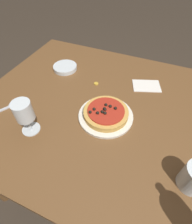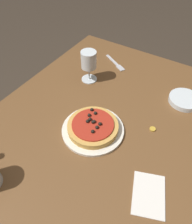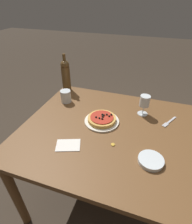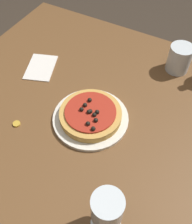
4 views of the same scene
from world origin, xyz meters
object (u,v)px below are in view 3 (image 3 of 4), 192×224
at_px(side_bowl, 151,160).
at_px(bottle_cap, 113,145).
at_px(pizza, 102,119).
at_px(wine_glass, 145,102).
at_px(dinner_plate, 102,121).
at_px(water_cup, 66,96).
at_px(wine_bottle, 66,75).
at_px(fork, 169,122).
at_px(dining_table, 108,138).

bearing_deg(side_bowl, bottle_cap, 165.49).
distance_m(pizza, wine_glass, 0.34).
distance_m(dinner_plate, water_cup, 0.41).
distance_m(pizza, bottle_cap, 0.24).
height_order(dinner_plate, wine_bottle, wine_bottle).
xyz_separation_m(dinner_plate, wine_bottle, (-0.45, 0.36, 0.14)).
bearing_deg(bottle_cap, fork, 46.69).
bearing_deg(side_bowl, wine_glass, 101.63).
height_order(wine_glass, wine_bottle, wine_bottle).
height_order(wine_bottle, side_bowl, wine_bottle).
bearing_deg(water_cup, bottle_cap, -36.62).
height_order(wine_glass, side_bowl, wine_glass).
relative_size(dining_table, wine_glass, 7.48).
height_order(dining_table, bottle_cap, bottle_cap).
relative_size(dining_table, side_bowl, 8.39).
height_order(pizza, bottle_cap, pizza).
height_order(pizza, fork, pizza).
bearing_deg(pizza, dining_table, -42.00).
bearing_deg(wine_glass, dinner_plate, -144.14).
height_order(wine_glass, fork, wine_glass).
bearing_deg(wine_glass, pizza, -144.13).
relative_size(pizza, water_cup, 1.95).
relative_size(wine_bottle, side_bowl, 2.43).
distance_m(dining_table, pizza, 0.15).
height_order(dinner_plate, side_bowl, side_bowl).
xyz_separation_m(wine_glass, water_cup, (-0.63, -0.02, -0.06)).
bearing_deg(fork, pizza, -42.47).
xyz_separation_m(pizza, water_cup, (-0.37, 0.17, 0.02)).
relative_size(pizza, wine_bottle, 0.59).
bearing_deg(dining_table, side_bowl, -34.28).
distance_m(wine_glass, side_bowl, 0.47).
distance_m(pizza, fork, 0.48).
distance_m(wine_bottle, water_cup, 0.23).
bearing_deg(wine_glass, fork, -14.38).
relative_size(water_cup, side_bowl, 0.74).
bearing_deg(dinner_plate, fork, 17.49).
relative_size(wine_bottle, water_cup, 3.30).
xyz_separation_m(dining_table, dinner_plate, (-0.06, 0.06, 0.10)).
relative_size(dinner_plate, wine_bottle, 0.73).
bearing_deg(wine_bottle, pizza, -38.86).
distance_m(water_cup, bottle_cap, 0.62).
bearing_deg(water_cup, dinner_plate, -25.01).
distance_m(water_cup, fork, 0.82).
height_order(water_cup, bottle_cap, water_cup).
distance_m(fork, bottle_cap, 0.47).
relative_size(dinner_plate, side_bowl, 1.77).
xyz_separation_m(dinner_plate, wine_glass, (0.26, 0.19, 0.10)).
height_order(pizza, water_cup, water_cup).
height_order(wine_bottle, fork, wine_bottle).
relative_size(pizza, side_bowl, 1.43).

